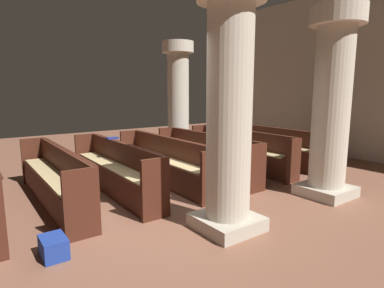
# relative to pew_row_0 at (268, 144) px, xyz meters

# --- Properties ---
(ground_plane) EXTENTS (19.20, 19.20, 0.00)m
(ground_plane) POSITION_rel_pew_row_0_xyz_m (0.92, -3.74, -0.48)
(ground_plane) COLOR brown
(back_wall) EXTENTS (10.00, 0.16, 4.50)m
(back_wall) POSITION_rel_pew_row_0_xyz_m (0.92, 2.34, 1.77)
(back_wall) COLOR beige
(back_wall) RESTS_ON ground
(pew_row_0) EXTENTS (3.10, 0.46, 0.89)m
(pew_row_0) POSITION_rel_pew_row_0_xyz_m (0.00, 0.00, 0.00)
(pew_row_0) COLOR #4C2316
(pew_row_0) RESTS_ON ground
(pew_row_1) EXTENTS (3.10, 0.46, 0.89)m
(pew_row_1) POSITION_rel_pew_row_0_xyz_m (0.00, -1.02, 0.00)
(pew_row_1) COLOR #4C2316
(pew_row_1) RESTS_ON ground
(pew_row_2) EXTENTS (3.10, 0.47, 0.89)m
(pew_row_2) POSITION_rel_pew_row_0_xyz_m (0.00, -2.05, 0.00)
(pew_row_2) COLOR #4C2316
(pew_row_2) RESTS_ON ground
(pew_row_3) EXTENTS (3.10, 0.46, 0.89)m
(pew_row_3) POSITION_rel_pew_row_0_xyz_m (0.00, -3.07, 0.00)
(pew_row_3) COLOR #4C2316
(pew_row_3) RESTS_ON ground
(pew_row_4) EXTENTS (3.10, 0.46, 0.89)m
(pew_row_4) POSITION_rel_pew_row_0_xyz_m (0.00, -4.09, 0.00)
(pew_row_4) COLOR #4C2316
(pew_row_4) RESTS_ON ground
(pew_row_5) EXTENTS (3.10, 0.47, 0.89)m
(pew_row_5) POSITION_rel_pew_row_0_xyz_m (0.00, -5.12, 0.00)
(pew_row_5) COLOR #4C2316
(pew_row_5) RESTS_ON ground
(pillar_aisle_side) EXTENTS (0.87, 0.87, 3.14)m
(pillar_aisle_side) POSITION_rel_pew_row_0_xyz_m (2.34, -1.20, 1.16)
(pillar_aisle_side) COLOR #B6AD9A
(pillar_aisle_side) RESTS_ON ground
(pillar_far_side) EXTENTS (0.87, 0.87, 3.14)m
(pillar_far_side) POSITION_rel_pew_row_0_xyz_m (-2.29, -1.20, 1.16)
(pillar_far_side) COLOR #B6AD9A
(pillar_far_side) RESTS_ON ground
(pillar_aisle_rear) EXTENTS (0.83, 0.83, 3.14)m
(pillar_aisle_rear) POSITION_rel_pew_row_0_xyz_m (2.34, -3.50, 1.16)
(pillar_aisle_rear) COLOR #B6AD9A
(pillar_aisle_rear) RESTS_ON ground
(lectern) EXTENTS (0.48, 0.45, 1.08)m
(lectern) POSITION_rel_pew_row_0_xyz_m (0.78, 1.31, -0.03)
(lectern) COLOR #411E13
(lectern) RESTS_ON ground
(hymn_book) EXTENTS (0.15, 0.22, 0.03)m
(hymn_book) POSITION_rel_pew_row_0_xyz_m (-0.53, -3.90, 0.42)
(hymn_book) COLOR navy
(hymn_book) RESTS_ON pew_row_4
(kneeler_box_blue) EXTENTS (0.36, 0.26, 0.23)m
(kneeler_box_blue) POSITION_rel_pew_row_0_xyz_m (1.76, -5.53, -0.37)
(kneeler_box_blue) COLOR navy
(kneeler_box_blue) RESTS_ON ground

